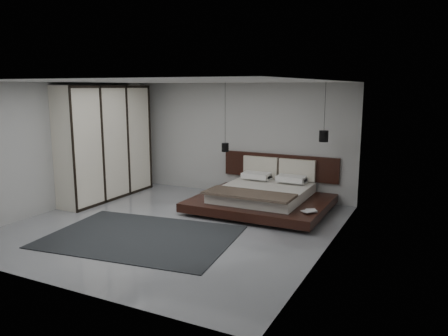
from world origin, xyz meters
The scene contains 14 objects.
floor centered at (0.00, 0.00, 0.00)m, with size 6.00×6.00×0.00m, color gray.
ceiling centered at (0.00, 0.00, 2.80)m, with size 6.00×6.00×0.00m, color white.
wall_back centered at (0.00, 3.00, 1.40)m, with size 6.00×6.00×0.00m, color #AEAEAB.
wall_front centered at (0.00, -3.00, 1.40)m, with size 6.00×6.00×0.00m, color #AEAEAB.
wall_left centered at (-3.00, 0.00, 1.40)m, with size 6.00×6.00×0.00m, color #AEAEAB.
wall_right centered at (3.00, 0.00, 1.40)m, with size 6.00×6.00×0.00m, color #AEAEAB.
lattice_screen centered at (-2.95, 2.45, 1.30)m, with size 0.05×0.90×2.60m, color black.
bed centered at (1.14, 1.90, 0.29)m, with size 2.89×2.44×1.10m.
book_lower centered at (2.32, 1.23, 0.28)m, with size 0.19×0.26×0.02m, color #99724C.
book_upper centered at (2.30, 1.20, 0.30)m, with size 0.20×0.27×0.02m, color #99724C.
pendant_left centered at (-0.05, 2.37, 1.27)m, with size 0.17×0.17×1.64m.
pendant_right centered at (2.32, 2.37, 1.65)m, with size 0.20×0.20×1.27m.
wardrobe centered at (-2.70, 1.16, 1.37)m, with size 0.66×2.79×2.74m.
rug centered at (-0.17, -0.85, 0.01)m, with size 3.34×2.38×0.01m, color black.
Camera 1 is at (4.58, -6.98, 2.70)m, focal length 35.00 mm.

